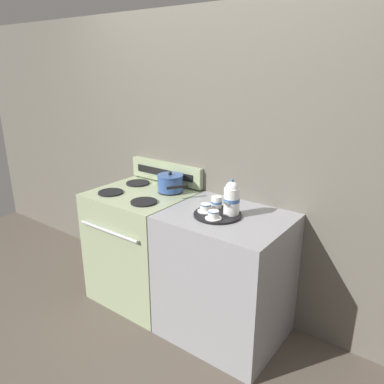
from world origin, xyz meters
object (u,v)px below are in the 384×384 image
(saucepan, at_px, (170,183))
(teacup_left, at_px, (213,215))
(serving_tray, at_px, (218,215))
(teapot, at_px, (232,198))
(teacup_right, at_px, (206,208))
(creamer_jug, at_px, (217,202))
(stove, at_px, (143,245))

(saucepan, bearing_deg, teacup_left, -24.92)
(serving_tray, xyz_separation_m, teapot, (0.07, 0.05, 0.12))
(teacup_right, distance_m, creamer_jug, 0.10)
(teapot, relative_size, creamer_jug, 2.99)
(teapot, height_order, teacup_right, teapot)
(stove, height_order, teapot, teapot)
(stove, distance_m, saucepan, 0.57)
(saucepan, distance_m, teacup_right, 0.50)
(creamer_jug, bearing_deg, teapot, -14.93)
(teapot, xyz_separation_m, teacup_right, (-0.16, -0.06, -0.08))
(saucepan, distance_m, creamer_jug, 0.49)
(teacup_right, bearing_deg, creamer_jug, 78.88)
(teacup_left, bearing_deg, teacup_right, 147.44)
(serving_tray, bearing_deg, creamer_jug, 127.40)
(teacup_left, relative_size, teacup_right, 1.00)
(saucepan, relative_size, teapot, 1.27)
(stove, relative_size, saucepan, 3.04)
(teacup_left, distance_m, teacup_right, 0.13)
(saucepan, bearing_deg, serving_tray, -18.22)
(teacup_right, height_order, creamer_jug, creamer_jug)
(stove, relative_size, teapot, 3.86)
(serving_tray, distance_m, teacup_left, 0.09)
(teapot, distance_m, teacup_right, 0.19)
(saucepan, xyz_separation_m, teacup_left, (0.57, -0.26, -0.03))
(stove, distance_m, teacup_right, 0.80)
(saucepan, xyz_separation_m, creamer_jug, (0.48, -0.09, -0.02))
(serving_tray, bearing_deg, teapot, 33.37)
(teapot, bearing_deg, teacup_right, -157.80)
(teacup_right, bearing_deg, serving_tray, 10.89)
(saucepan, height_order, teapot, teapot)
(serving_tray, height_order, creamer_jug, creamer_jug)
(creamer_jug, bearing_deg, saucepan, 168.78)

